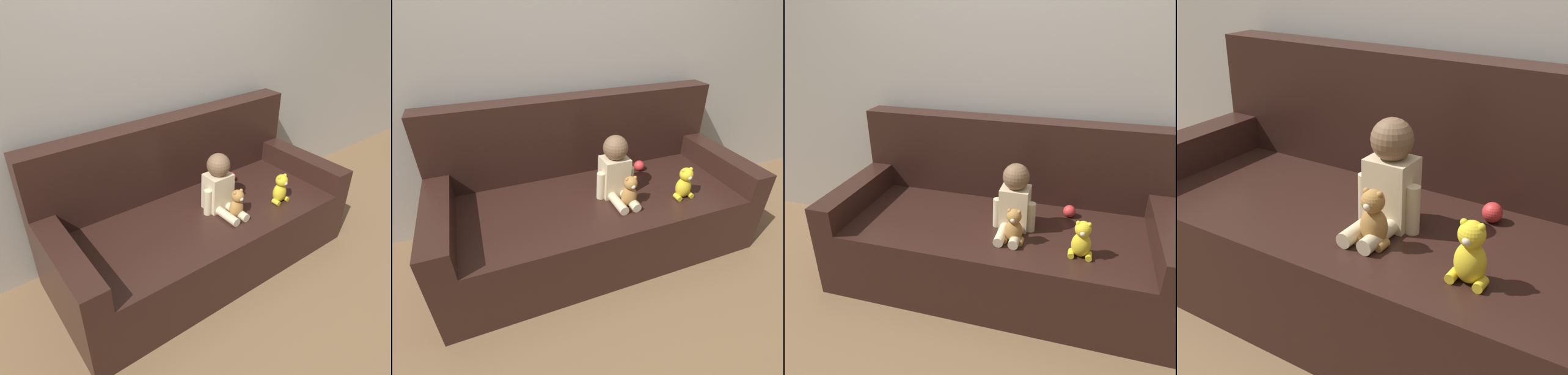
% 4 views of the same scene
% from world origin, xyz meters
% --- Properties ---
extents(ground_plane, '(12.00, 12.00, 0.00)m').
position_xyz_m(ground_plane, '(0.00, 0.00, 0.00)').
color(ground_plane, brown).
extents(wall_back, '(8.00, 0.05, 2.60)m').
position_xyz_m(wall_back, '(0.00, 0.56, 1.30)').
color(wall_back, '#ADA89E').
rests_on(wall_back, ground_plane).
extents(couch, '(2.14, 0.95, 1.02)m').
position_xyz_m(couch, '(0.00, 0.07, 0.33)').
color(couch, black).
rests_on(couch, ground_plane).
extents(person_baby, '(0.26, 0.34, 0.42)m').
position_xyz_m(person_baby, '(0.11, -0.07, 0.64)').
color(person_baby, beige).
rests_on(person_baby, couch).
extents(teddy_bear_brown, '(0.13, 0.10, 0.21)m').
position_xyz_m(teddy_bear_brown, '(0.14, -0.22, 0.55)').
color(teddy_bear_brown, '#AD7A3D').
rests_on(teddy_bear_brown, couch).
extents(plush_toy_side, '(0.13, 0.10, 0.22)m').
position_xyz_m(plush_toy_side, '(0.52, -0.26, 0.56)').
color(plush_toy_side, yellow).
rests_on(plush_toy_side, couch).
extents(toy_ball, '(0.08, 0.08, 0.08)m').
position_xyz_m(toy_ball, '(0.43, 0.17, 0.49)').
color(toy_ball, red).
rests_on(toy_ball, couch).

